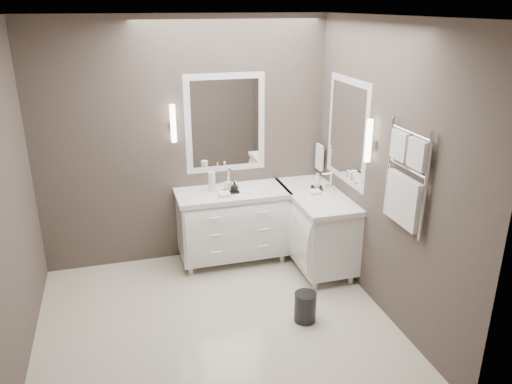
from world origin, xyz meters
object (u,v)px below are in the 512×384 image
object	(u,v)px
vanity_back	(233,221)
towel_ladder	(405,183)
vanity_right	(315,224)
waste_bin	(305,307)

from	to	relation	value
vanity_back	towel_ladder	size ratio (longest dim) A/B	1.38
vanity_right	vanity_back	bearing A→B (deg)	159.62
waste_bin	towel_ladder	bearing A→B (deg)	-20.64
vanity_right	towel_ladder	bearing A→B (deg)	-80.16
vanity_back	waste_bin	world-z (taller)	vanity_back
vanity_back	waste_bin	distance (m)	1.44
waste_bin	vanity_right	bearing A→B (deg)	63.59
waste_bin	vanity_back	bearing A→B (deg)	105.21
towel_ladder	waste_bin	bearing A→B (deg)	159.36
towel_ladder	waste_bin	distance (m)	1.47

